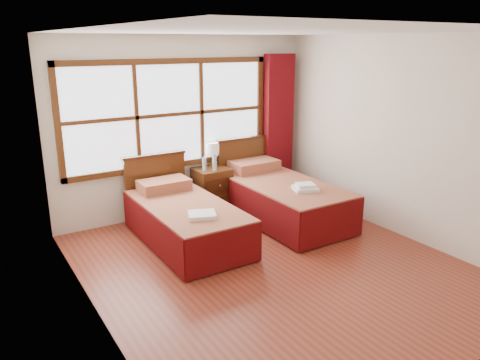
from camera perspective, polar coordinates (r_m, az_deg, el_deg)
floor at (r=5.53m, az=4.05°, el=-10.40°), size 4.50×4.50×0.00m
ceiling at (r=4.93m, az=4.68°, el=17.64°), size 4.50×4.50×0.00m
wall_back at (r=6.98m, az=-6.70°, el=6.51°), size 4.00×0.00×4.00m
wall_left at (r=4.25m, az=-18.00°, el=-0.71°), size 0.00×4.50×4.50m
wall_right at (r=6.44m, az=18.91°, el=4.89°), size 0.00×4.50×4.50m
window at (r=6.81m, az=-8.53°, el=7.90°), size 3.16×0.06×1.56m
curtain at (r=7.70m, az=4.67°, el=6.51°), size 0.50×0.16×2.30m
bed_left at (r=6.10m, az=-6.78°, el=-4.77°), size 1.01×2.03×0.97m
bed_right at (r=6.84m, az=4.91°, el=-2.12°), size 1.08×2.10×1.05m
nightstand at (r=7.11m, az=-3.42°, el=-1.22°), size 0.50×0.49×0.67m
towels_left at (r=5.53m, az=-4.65°, el=-4.26°), size 0.40×0.37×0.05m
towels_right at (r=6.39m, az=7.97°, el=-0.91°), size 0.39×0.37×0.09m
lamp at (r=7.12m, az=-3.41°, el=3.74°), size 0.19×0.19×0.36m
bottle_near at (r=6.89m, az=-4.38°, el=1.94°), size 0.06×0.06×0.22m
bottle_far at (r=6.90m, az=-3.12°, el=2.05°), size 0.06×0.06×0.24m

